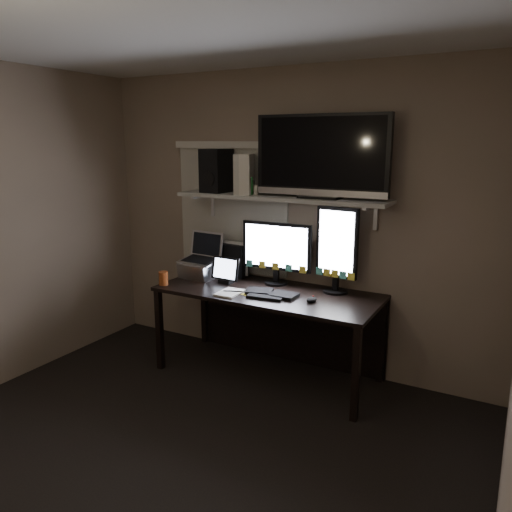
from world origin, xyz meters
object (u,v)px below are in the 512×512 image
Objects in this scene: monitor_landscape at (276,253)px; tv at (321,157)px; monitor_portrait at (337,250)px; mouse at (312,299)px; game_console at (247,174)px; speaker at (217,171)px; keyboard at (271,293)px; laptop at (199,256)px; desk at (274,307)px; cup at (163,278)px; tablet at (226,270)px.

monitor_landscape is 0.58× the size of tv.
monitor_portrait is 6.67× the size of mouse.
game_console is 0.90× the size of speaker.
keyboard is 1.11× the size of laptop.
monitor_landscape is 0.88m from speaker.
monitor_landscape is at bearing 109.84° from desk.
speaker is (-1.10, -0.03, 0.58)m from monitor_portrait.
keyboard is at bearing 11.36° from cup.
mouse is (0.35, -0.01, 0.01)m from keyboard.
tv is at bearing 109.35° from mouse.
tablet is 0.25× the size of tv.
speaker reaches higher than monitor_landscape.
game_console is at bearing 168.05° from desk.
monitor_landscape is 1.87× the size of game_console.
cup is at bearing -175.68° from keyboard.
desk is 4.92× the size of speaker.
mouse is 0.32× the size of game_console.
keyboard is at bearing -9.96° from tablet.
game_console is (0.12, 0.15, 0.80)m from tablet.
monitor_portrait is 0.96m from tablet.
desk is 6.89× the size of tablet.
tablet is (-0.91, -0.20, -0.24)m from monitor_portrait.
tv reaches higher than tablet.
monitor_portrait is 1.80× the size of laptop.
monitor_portrait is at bearing 83.57° from mouse.
desk is at bearing 102.68° from keyboard.
monitor_portrait is 1.91× the size of speaker.
tablet is 0.53m from cup.
speaker reaches higher than keyboard.
cup is at bearing -155.55° from desk.
tv is at bearing 10.80° from laptop.
cup reaches higher than desk.
tv is at bearing 14.78° from tablet.
laptop is 1.39m from tv.
monitor_landscape is at bearing 175.54° from tv.
tv is (0.28, 0.27, 1.05)m from keyboard.
tv is at bearing 20.90° from cup.
tv reaches higher than desk.
desk is at bearing -4.23° from speaker.
game_console reaches higher than keyboard.
monitor_landscape is 0.97m from cup.
desk is 4.17× the size of keyboard.
speaker is at bearing 172.67° from desk.
game_console is 0.31m from speaker.
cup is 0.11× the size of tv.
game_console is at bearing -169.68° from monitor_portrait.
mouse is 1.40m from speaker.
monitor_portrait is at bearing 4.67° from speaker.
desk is 1.13m from game_console.
tablet is at bearing -3.24° from laptop.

